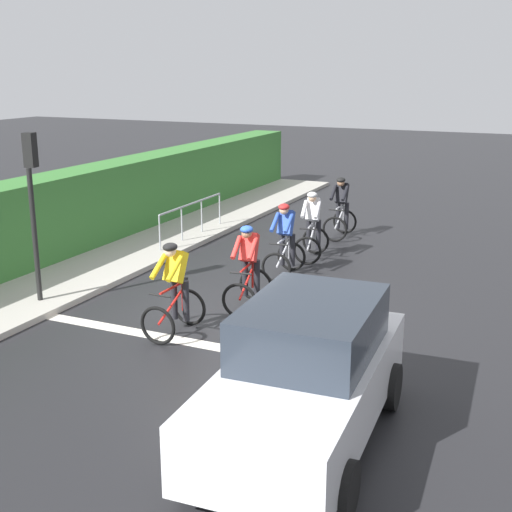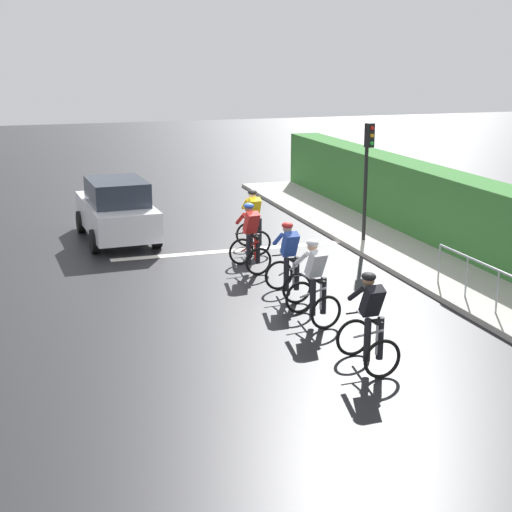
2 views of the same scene
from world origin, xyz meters
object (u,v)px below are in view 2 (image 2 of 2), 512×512
at_px(cyclist_lead, 369,323).
at_px(cyclist_fourth, 250,239).
at_px(car_white, 117,210).
at_px(pedestrian_railing_kerbside, 482,274).
at_px(cyclist_mid, 289,262).
at_px(traffic_light_near_crossing, 367,165).
at_px(cyclist_second, 314,283).
at_px(cyclist_trailing, 253,222).

relative_size(cyclist_lead, cyclist_fourth, 1.00).
relative_size(car_white, pedestrian_railing_kerbside, 1.27).
relative_size(cyclist_mid, car_white, 0.40).
relative_size(traffic_light_near_crossing, pedestrian_railing_kerbside, 1.01).
distance_m(traffic_light_near_crossing, pedestrian_railing_kerbside, 5.92).
relative_size(cyclist_second, cyclist_mid, 1.00).
bearing_deg(cyclist_fourth, cyclist_second, 91.66).
bearing_deg(cyclist_fourth, cyclist_lead, 91.43).
distance_m(cyclist_lead, cyclist_mid, 3.99).
distance_m(cyclist_second, traffic_light_near_crossing, 6.63).
xyz_separation_m(cyclist_mid, cyclist_trailing, (-0.44, -3.95, 0.00)).
distance_m(cyclist_fourth, cyclist_trailing, 1.80).
height_order(cyclist_fourth, car_white, car_white).
height_order(cyclist_fourth, pedestrian_railing_kerbside, cyclist_fourth).
height_order(cyclist_mid, car_white, car_white).
distance_m(cyclist_mid, traffic_light_near_crossing, 5.39).
bearing_deg(traffic_light_near_crossing, cyclist_mid, 45.91).
relative_size(car_white, traffic_light_near_crossing, 1.25).
distance_m(cyclist_lead, cyclist_fourth, 6.24).
height_order(cyclist_second, car_white, car_white).
relative_size(cyclist_lead, traffic_light_near_crossing, 0.50).
distance_m(cyclist_lead, cyclist_second, 2.38).
xyz_separation_m(cyclist_lead, cyclist_fourth, (0.16, -6.24, 0.00)).
height_order(cyclist_fourth, traffic_light_near_crossing, traffic_light_near_crossing).
height_order(cyclist_lead, cyclist_second, same).
distance_m(cyclist_lead, traffic_light_near_crossing, 8.65).
relative_size(cyclist_fourth, car_white, 0.40).
bearing_deg(pedestrian_railing_kerbside, cyclist_lead, 29.41).
height_order(cyclist_second, pedestrian_railing_kerbside, cyclist_second).
bearing_deg(cyclist_mid, cyclist_fourth, -85.78).
relative_size(cyclist_fourth, pedestrian_railing_kerbside, 0.50).
relative_size(cyclist_second, pedestrian_railing_kerbside, 0.50).
bearing_deg(pedestrian_railing_kerbside, car_white, -52.67).
height_order(cyclist_lead, cyclist_mid, same).
distance_m(cyclist_lead, car_white, 10.69).
distance_m(cyclist_second, cyclist_fourth, 3.87).
bearing_deg(cyclist_second, cyclist_mid, -91.94).
xyz_separation_m(cyclist_second, cyclist_fourth, (0.11, -3.86, 0.00)).
relative_size(cyclist_second, traffic_light_near_crossing, 0.50).
height_order(traffic_light_near_crossing, pedestrian_railing_kerbside, traffic_light_near_crossing).
bearing_deg(cyclist_lead, cyclist_mid, -90.15).
xyz_separation_m(cyclist_second, cyclist_mid, (-0.05, -1.61, 0.00)).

